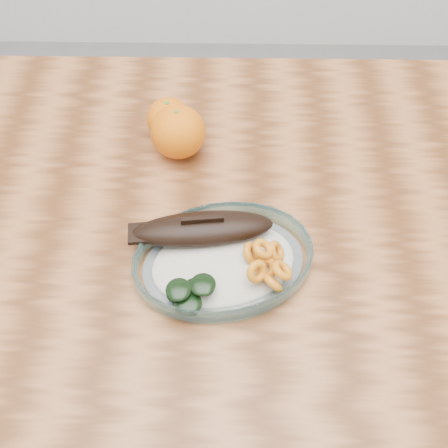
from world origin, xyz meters
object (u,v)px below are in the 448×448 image
object	(u,v)px
plated_meal	(222,258)
orange_right	(169,119)
orange_left	(178,132)
dining_table	(193,259)

from	to	relation	value
plated_meal	orange_right	distance (m)	0.28
orange_left	orange_right	world-z (taller)	orange_left
plated_meal	orange_right	xyz separation A→B (m)	(-0.09, 0.26, 0.02)
dining_table	orange_left	xyz separation A→B (m)	(-0.03, 0.15, 0.14)
orange_left	orange_right	xyz separation A→B (m)	(-0.02, 0.04, -0.01)
dining_table	orange_left	size ratio (longest dim) A/B	13.49
orange_left	orange_right	bearing A→B (deg)	115.92
orange_right	plated_meal	bearing A→B (deg)	-70.34
dining_table	orange_left	world-z (taller)	orange_left
dining_table	plated_meal	world-z (taller)	plated_meal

